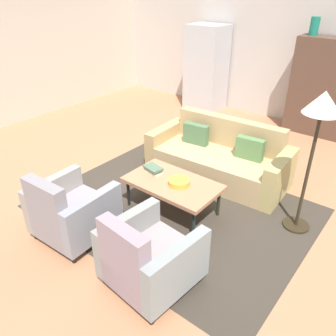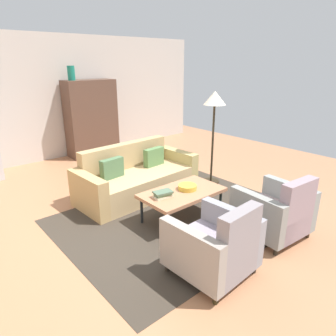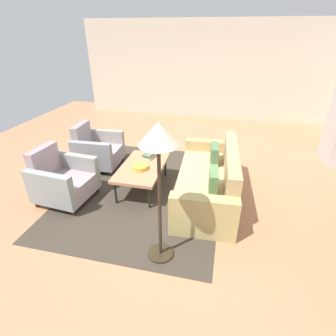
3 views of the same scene
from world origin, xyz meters
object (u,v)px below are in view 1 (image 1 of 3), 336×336
(couch, at_px, (220,159))
(fruit_bowl, at_px, (179,182))
(book_stack, at_px, (153,170))
(cabinet, at_px, (325,88))
(armchair_right, at_px, (147,260))
(refrigerator, at_px, (206,68))
(vase_tall, at_px, (315,26))
(coffee_table, at_px, (173,184))
(armchair_left, at_px, (69,213))
(floor_lamp, at_px, (320,117))

(couch, distance_m, fruit_bowl, 1.21)
(couch, relative_size, book_stack, 7.62)
(cabinet, bearing_deg, armchair_right, -90.22)
(cabinet, height_order, refrigerator, refrigerator)
(armchair_right, height_order, vase_tall, vase_tall)
(coffee_table, distance_m, armchair_left, 1.31)
(coffee_table, bearing_deg, fruit_bowl, 0.00)
(coffee_table, xyz_separation_m, refrigerator, (-1.97, 3.76, 0.52))
(coffee_table, height_order, vase_tall, vase_tall)
(fruit_bowl, distance_m, book_stack, 0.45)
(book_stack, bearing_deg, cabinet, 75.98)
(book_stack, bearing_deg, armchair_right, -51.64)
(vase_tall, distance_m, refrigerator, 2.41)
(refrigerator, bearing_deg, couch, -52.73)
(armchair_right, xyz_separation_m, refrigerator, (-2.56, 4.93, 0.58))
(book_stack, xyz_separation_m, vase_tall, (0.56, 3.84, 1.47))
(armchair_left, height_order, vase_tall, vase_tall)
(fruit_bowl, bearing_deg, couch, 95.07)
(armchair_right, distance_m, fruit_bowl, 1.27)
(cabinet, bearing_deg, fruit_bowl, -97.55)
(cabinet, xyz_separation_m, vase_tall, (-0.40, -0.00, 1.06))
(couch, bearing_deg, fruit_bowl, 92.07)
(couch, bearing_deg, book_stack, 70.60)
(cabinet, bearing_deg, vase_tall, -179.32)
(armchair_left, height_order, refrigerator, refrigerator)
(armchair_right, relative_size, refrigerator, 0.48)
(fruit_bowl, xyz_separation_m, vase_tall, (0.11, 3.86, 1.48))
(coffee_table, distance_m, cabinet, 3.95)
(armchair_left, height_order, book_stack, armchair_left)
(coffee_table, relative_size, floor_lamp, 0.70)
(armchair_left, distance_m, floor_lamp, 2.95)
(armchair_left, xyz_separation_m, vase_tall, (0.81, 5.03, 1.61))
(vase_tall, bearing_deg, coffee_table, -93.16)
(couch, xyz_separation_m, fruit_bowl, (0.11, -1.19, 0.19))
(book_stack, xyz_separation_m, cabinet, (0.96, 3.85, 0.41))
(book_stack, bearing_deg, floor_lamp, 20.73)
(couch, height_order, vase_tall, vase_tall)
(armchair_right, distance_m, book_stack, 1.52)
(fruit_bowl, bearing_deg, refrigerator, 118.77)
(book_stack, height_order, floor_lamp, floor_lamp)
(armchair_right, relative_size, vase_tall, 2.79)
(couch, xyz_separation_m, armchair_left, (-0.59, -2.35, 0.06))
(book_stack, relative_size, refrigerator, 0.15)
(couch, relative_size, cabinet, 1.19)
(book_stack, height_order, cabinet, cabinet)
(armchair_right, height_order, refrigerator, refrigerator)
(armchair_left, relative_size, book_stack, 3.13)
(fruit_bowl, bearing_deg, armchair_left, -120.89)
(coffee_table, relative_size, fruit_bowl, 4.42)
(coffee_table, relative_size, book_stack, 4.26)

